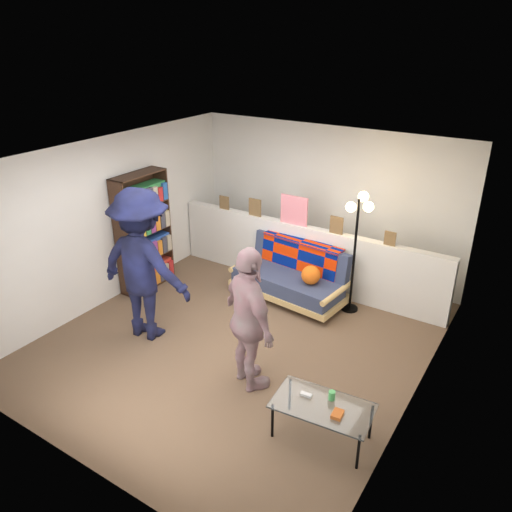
{
  "coord_description": "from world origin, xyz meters",
  "views": [
    {
      "loc": [
        3.14,
        -4.52,
        3.73
      ],
      "look_at": [
        0.0,
        0.4,
        1.05
      ],
      "focal_mm": 35.0,
      "sensor_mm": 36.0,
      "label": 1
    }
  ],
  "objects": [
    {
      "name": "ground",
      "position": [
        0.0,
        0.0,
        0.0
      ],
      "size": [
        5.0,
        5.0,
        0.0
      ],
      "primitive_type": "plane",
      "color": "brown",
      "rests_on": "ground"
    },
    {
      "name": "half_wall_ledge",
      "position": [
        0.0,
        1.8,
        0.5
      ],
      "size": [
        4.45,
        0.15,
        1.0
      ],
      "primitive_type": "cube",
      "color": "silver",
      "rests_on": "ground"
    },
    {
      "name": "bookshelf",
      "position": [
        -2.08,
        0.48,
        0.85
      ],
      "size": [
        0.3,
        0.91,
        1.81
      ],
      "color": "black",
      "rests_on": "ground"
    },
    {
      "name": "person_left",
      "position": [
        -1.11,
        -0.52,
        1.0
      ],
      "size": [
        1.36,
        0.86,
        2.01
      ],
      "primitive_type": "imported",
      "rotation": [
        0.0,
        0.0,
        3.23
      ],
      "color": "black",
      "rests_on": "ground"
    },
    {
      "name": "floor_lamp",
      "position": [
        0.92,
        1.53,
        1.24
      ],
      "size": [
        0.4,
        0.32,
        1.75
      ],
      "color": "black",
      "rests_on": "ground"
    },
    {
      "name": "futon_sofa",
      "position": [
        0.02,
        1.36,
        0.35
      ],
      "size": [
        1.8,
        1.0,
        0.74
      ],
      "color": "tan",
      "rests_on": "ground"
    },
    {
      "name": "coffee_table",
      "position": [
        1.66,
        -0.98,
        0.38
      ],
      "size": [
        1.01,
        0.62,
        0.5
      ],
      "color": "black",
      "rests_on": "ground"
    },
    {
      "name": "person_right",
      "position": [
        0.6,
        -0.68,
        0.85
      ],
      "size": [
        1.06,
        0.87,
        1.7
      ],
      "primitive_type": "imported",
      "rotation": [
        0.0,
        0.0,
        2.6
      ],
      "color": "#C88192",
      "rests_on": "ground"
    },
    {
      "name": "room_shell",
      "position": [
        0.0,
        0.47,
        1.67
      ],
      "size": [
        4.6,
        5.05,
        2.45
      ],
      "color": "silver",
      "rests_on": "ground"
    },
    {
      "name": "ledge_decor",
      "position": [
        -0.23,
        1.78,
        1.18
      ],
      "size": [
        2.97,
        0.02,
        0.45
      ],
      "color": "brown",
      "rests_on": "half_wall_ledge"
    }
  ]
}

